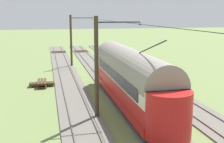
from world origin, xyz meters
name	(u,v)px	position (x,y,z in m)	size (l,w,h in m)	color
ground_plane	(126,101)	(0.00, 0.00, 0.00)	(220.00, 220.00, 0.00)	olive
track_streetcar_siding	(172,96)	(-4.07, -0.31, 0.05)	(2.80, 80.00, 0.18)	#666059
track_adjacent_siding	(125,99)	(0.00, -0.31, 0.05)	(2.80, 80.00, 0.18)	#666059
track_third_siding	(75,103)	(4.07, -0.31, 0.05)	(2.80, 80.00, 0.18)	#666059
vintage_streetcar	(130,76)	(0.00, 0.90, 2.26)	(2.65, 16.55, 5.39)	red
catenary_pole_foreground	(72,40)	(2.83, -16.57, 3.55)	(3.15, 0.28, 6.76)	#423323
catenary_pole_mid_near	(98,66)	(2.83, 3.04, 3.55)	(3.15, 0.28, 6.76)	#423323
overhead_wire_run	(135,24)	(0.06, 2.23, 6.21)	(2.95, 43.23, 0.18)	black
switch_stand	(159,73)	(-5.45, -6.52, 0.70)	(0.50, 0.30, 1.24)	black
spare_tie_stack	(42,84)	(6.68, -6.42, 0.27)	(2.40, 2.40, 0.54)	#47331E
track_end_bumper	(124,63)	(-4.07, -15.53, 0.40)	(1.80, 0.60, 0.80)	#B2A519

